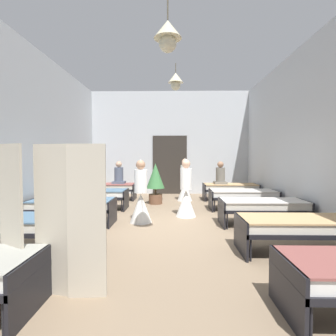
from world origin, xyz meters
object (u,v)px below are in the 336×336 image
at_px(bed_left_row_2, 72,205).
at_px(bed_right_row_2, 263,206).
at_px(bed_right_row_4, 230,188).
at_px(nurse_near_aisle, 186,196).
at_px(bed_right_row_3, 243,195).
at_px(nurse_far_aisle, 185,186).
at_px(patient_seated_secondary, 119,175).
at_px(potted_plant, 155,180).
at_px(bed_left_row_3, 94,194).
at_px(bed_right_row_1, 299,226).
at_px(bed_left_row_1, 32,225).
at_px(nurse_mid_aisle, 141,200).
at_px(bed_left_row_4, 109,187).
at_px(patient_seated_primary, 220,176).
at_px(privacy_screen, 50,221).

height_order(bed_left_row_2, bed_right_row_2, same).
bearing_deg(bed_right_row_4, nurse_near_aisle, -122.25).
bearing_deg(bed_right_row_3, nurse_near_aisle, -151.69).
bearing_deg(nurse_far_aisle, nurse_near_aisle, -139.10).
height_order(bed_right_row_4, patient_seated_secondary, patient_seated_secondary).
xyz_separation_m(nurse_far_aisle, potted_plant, (-0.98, -0.63, 0.25)).
bearing_deg(bed_left_row_3, bed_right_row_2, -22.22).
height_order(bed_right_row_1, patient_seated_secondary, patient_seated_secondary).
xyz_separation_m(bed_left_row_1, bed_right_row_4, (4.34, 5.32, 0.00)).
height_order(bed_right_row_1, bed_right_row_2, same).
xyz_separation_m(bed_left_row_3, nurse_near_aisle, (2.64, -0.91, 0.09)).
height_order(bed_right_row_1, bed_left_row_2, same).
relative_size(nurse_mid_aisle, patient_seated_secondary, 1.86).
bearing_deg(bed_left_row_3, bed_left_row_4, 90.00).
bearing_deg(potted_plant, bed_right_row_2, -46.13).
height_order(bed_right_row_4, nurse_far_aisle, nurse_far_aisle).
distance_m(bed_right_row_4, patient_seated_primary, 0.55).
bearing_deg(patient_seated_primary, potted_plant, -159.45).
height_order(bed_left_row_1, bed_left_row_4, same).
height_order(bed_left_row_4, bed_right_row_4, same).
xyz_separation_m(bed_right_row_1, nurse_far_aisle, (-1.62, 5.11, 0.09)).
relative_size(bed_left_row_2, bed_right_row_4, 1.00).
bearing_deg(bed_left_row_4, bed_right_row_3, -22.22).
relative_size(patient_seated_secondary, potted_plant, 0.60).
distance_m(bed_left_row_4, bed_right_row_4, 4.34).
bearing_deg(patient_seated_secondary, potted_plant, -33.56).
distance_m(nurse_near_aisle, patient_seated_primary, 3.03).
relative_size(bed_left_row_1, bed_right_row_4, 1.00).
height_order(bed_left_row_3, potted_plant, potted_plant).
distance_m(nurse_mid_aisle, nurse_far_aisle, 3.33).
height_order(bed_left_row_1, nurse_far_aisle, nurse_far_aisle).
bearing_deg(privacy_screen, bed_right_row_2, 56.27).
relative_size(bed_right_row_1, bed_left_row_4, 1.00).
xyz_separation_m(bed_right_row_2, bed_right_row_3, (0.00, 1.77, 0.00)).
distance_m(bed_left_row_1, bed_right_row_4, 6.86).
bearing_deg(privacy_screen, nurse_near_aisle, 80.32).
xyz_separation_m(bed_left_row_3, bed_right_row_4, (4.34, 1.77, 0.00)).
bearing_deg(bed_right_row_2, nurse_far_aisle, 115.92).
bearing_deg(nurse_near_aisle, privacy_screen, 56.56).
distance_m(bed_right_row_1, nurse_far_aisle, 5.36).
distance_m(bed_left_row_2, bed_right_row_2, 4.34).
bearing_deg(patient_seated_primary, bed_right_row_1, -86.24).
relative_size(bed_left_row_3, potted_plant, 1.44).
xyz_separation_m(bed_right_row_4, nurse_near_aisle, (-1.69, -2.68, 0.09)).
xyz_separation_m(bed_left_row_2, bed_right_row_3, (4.34, 1.77, 0.00)).
distance_m(bed_right_row_4, nurse_far_aisle, 1.64).
bearing_deg(bed_left_row_1, bed_right_row_1, 0.00).
relative_size(bed_right_row_3, nurse_far_aisle, 1.28).
bearing_deg(bed_left_row_4, nurse_near_aisle, -45.43).
bearing_deg(bed_right_row_3, privacy_screen, -124.37).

